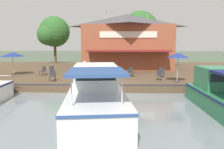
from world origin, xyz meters
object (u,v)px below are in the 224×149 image
person_at_quay_edge (85,69)px  motorboat_far_downstream (96,95)px  cafe_chair_mid_patio (52,75)px  cafe_chair_beside_entrance (162,72)px  cafe_chair_facing_river (159,75)px  tree_behind_restaurant (139,31)px  tree_downstream_bank (53,32)px  cafe_chair_under_first_umbrella (131,71)px  patio_umbrella_mid_patio_right (13,54)px  patio_umbrella_by_entrance (178,55)px  cafe_chair_far_corner_seat (43,70)px  cafe_chair_back_row_seat (52,70)px  motorboat_outer_channel (216,93)px  waterfront_restaurant (127,41)px

person_at_quay_edge → motorboat_far_downstream: bearing=13.6°
cafe_chair_mid_patio → cafe_chair_beside_entrance: same height
cafe_chair_facing_river → tree_behind_restaurant: (-12.24, -0.69, 4.37)m
cafe_chair_mid_patio → cafe_chair_facing_river: 8.91m
cafe_chair_mid_patio → tree_downstream_bank: bearing=-163.8°
person_at_quay_edge → motorboat_far_downstream: (6.36, 1.54, -0.69)m
motorboat_far_downstream → tree_behind_restaurant: bearing=168.7°
cafe_chair_under_first_umbrella → tree_downstream_bank: tree_downstream_bank is taller
person_at_quay_edge → cafe_chair_mid_patio: bearing=-96.8°
cafe_chair_mid_patio → motorboat_far_downstream: (6.69, 4.28, -0.09)m
patio_umbrella_mid_patio_right → tree_downstream_bank: size_ratio=0.31×
tree_behind_restaurant → patio_umbrella_by_entrance: bearing=8.3°
cafe_chair_beside_entrance → cafe_chair_under_first_umbrella: same height
cafe_chair_far_corner_seat → patio_umbrella_by_entrance: bearing=72.9°
cafe_chair_back_row_seat → motorboat_outer_channel: 15.29m
cafe_chair_mid_patio → cafe_chair_under_first_umbrella: (-2.82, 6.61, 0.00)m
patio_umbrella_by_entrance → person_at_quay_edge: size_ratio=1.40×
tree_behind_restaurant → cafe_chair_back_row_seat: bearing=-45.9°
patio_umbrella_mid_patio_right → cafe_chair_beside_entrance: bearing=85.5°
cafe_chair_facing_river → tree_behind_restaurant: size_ratio=0.11×
waterfront_restaurant → patio_umbrella_mid_patio_right: size_ratio=4.88×
waterfront_restaurant → cafe_chair_far_corner_seat: waterfront_restaurant is taller
cafe_chair_mid_patio → cafe_chair_under_first_umbrella: 7.19m
cafe_chair_under_first_umbrella → tree_behind_restaurant: 11.14m
cafe_chair_mid_patio → cafe_chair_back_row_seat: (-3.86, -1.21, 0.00)m
cafe_chair_back_row_seat → motorboat_outer_channel: bearing=52.8°
patio_umbrella_by_entrance → cafe_chair_under_first_umbrella: patio_umbrella_by_entrance is taller
waterfront_restaurant → cafe_chair_under_first_umbrella: bearing=0.8°
cafe_chair_beside_entrance → cafe_chair_back_row_seat: (-1.37, -10.65, 0.00)m
cafe_chair_beside_entrance → cafe_chair_back_row_seat: same height
cafe_chair_under_first_umbrella → motorboat_far_downstream: (9.51, -2.34, -0.09)m
motorboat_far_downstream → tree_downstream_bank: size_ratio=1.10×
patio_umbrella_by_entrance → patio_umbrella_mid_patio_right: patio_umbrella_by_entrance is taller
waterfront_restaurant → cafe_chair_mid_patio: (11.15, -6.50, -3.01)m
cafe_chair_beside_entrance → person_at_quay_edge: bearing=-67.2°
cafe_chair_facing_river → cafe_chair_under_first_umbrella: bearing=-132.9°
motorboat_outer_channel → person_at_quay_edge: bearing=-121.6°
patio_umbrella_by_entrance → tree_downstream_bank: tree_downstream_bank is taller
cafe_chair_facing_river → cafe_chair_back_row_seat: bearing=-107.3°
cafe_chair_back_row_seat → motorboat_outer_channel: motorboat_outer_channel is taller
cafe_chair_back_row_seat → motorboat_far_downstream: (10.54, 5.48, -0.09)m
cafe_chair_back_row_seat → person_at_quay_edge: bearing=43.3°
cafe_chair_far_corner_seat → cafe_chair_back_row_seat: (-0.42, 0.76, 0.00)m
person_at_quay_edge → motorboat_outer_channel: (5.06, 8.23, -0.81)m
cafe_chair_under_first_umbrella → tree_downstream_bank: size_ratio=0.11×
waterfront_restaurant → motorboat_far_downstream: (17.84, -2.23, -3.10)m
person_at_quay_edge → cafe_chair_beside_entrance: bearing=112.8°
patio_umbrella_mid_patio_right → cafe_chair_under_first_umbrella: bearing=86.1°
cafe_chair_beside_entrance → cafe_chair_facing_river: (1.77, -0.56, 0.00)m
tree_downstream_bank → tree_behind_restaurant: 14.09m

